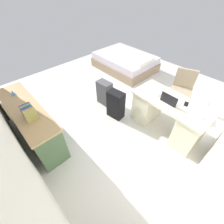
{
  "coord_description": "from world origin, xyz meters",
  "views": [
    {
      "loc": [
        -2.09,
        2.28,
        2.52
      ],
      "look_at": [
        -0.62,
        0.89,
        0.6
      ],
      "focal_mm": 24.35,
      "sensor_mm": 36.0,
      "label": 1
    }
  ],
  "objects_px": {
    "office_chair": "(180,92)",
    "suitcase_spare_grey": "(105,93)",
    "desk": "(167,115)",
    "bed": "(125,62)",
    "cell_phone_near_laptop": "(186,104)",
    "laptop": "(170,101)",
    "figurine_small": "(13,93)",
    "computer_mouse": "(159,95)",
    "suitcase_black": "(116,105)",
    "credenza": "(32,123)",
    "desk_lamp": "(206,104)"
  },
  "relations": [
    {
      "from": "desk",
      "to": "figurine_small",
      "type": "relative_size",
      "value": 13.29
    },
    {
      "from": "desk",
      "to": "suitcase_spare_grey",
      "type": "bearing_deg",
      "value": 12.55
    },
    {
      "from": "desk",
      "to": "computer_mouse",
      "type": "bearing_deg",
      "value": 7.15
    },
    {
      "from": "office_chair",
      "to": "desk_lamp",
      "type": "relative_size",
      "value": 2.72
    },
    {
      "from": "office_chair",
      "to": "laptop",
      "type": "distance_m",
      "value": 1.04
    },
    {
      "from": "suitcase_spare_grey",
      "to": "cell_phone_near_laptop",
      "type": "relative_size",
      "value": 4.44
    },
    {
      "from": "credenza",
      "to": "cell_phone_near_laptop",
      "type": "relative_size",
      "value": 13.24
    },
    {
      "from": "credenza",
      "to": "cell_phone_near_laptop",
      "type": "xyz_separation_m",
      "value": [
        -1.86,
        -2.15,
        0.37
      ]
    },
    {
      "from": "bed",
      "to": "desk_lamp",
      "type": "height_order",
      "value": "desk_lamp"
    },
    {
      "from": "office_chair",
      "to": "suitcase_spare_grey",
      "type": "relative_size",
      "value": 1.56
    },
    {
      "from": "bed",
      "to": "laptop",
      "type": "relative_size",
      "value": 6.02
    },
    {
      "from": "office_chair",
      "to": "suitcase_spare_grey",
      "type": "distance_m",
      "value": 1.79
    },
    {
      "from": "office_chair",
      "to": "suitcase_spare_grey",
      "type": "xyz_separation_m",
      "value": [
        1.33,
        1.2,
        -0.12
      ]
    },
    {
      "from": "bed",
      "to": "laptop",
      "type": "xyz_separation_m",
      "value": [
        -2.41,
        1.45,
        0.56
      ]
    },
    {
      "from": "desk",
      "to": "desk_lamp",
      "type": "bearing_deg",
      "value": 177.92
    },
    {
      "from": "office_chair",
      "to": "cell_phone_near_laptop",
      "type": "bearing_deg",
      "value": 118.3
    },
    {
      "from": "suitcase_black",
      "to": "suitcase_spare_grey",
      "type": "xyz_separation_m",
      "value": [
        0.53,
        -0.14,
        -0.03
      ]
    },
    {
      "from": "suitcase_spare_grey",
      "to": "cell_phone_near_laptop",
      "type": "xyz_separation_m",
      "value": [
        -1.73,
        -0.44,
        0.46
      ]
    },
    {
      "from": "figurine_small",
      "to": "bed",
      "type": "bearing_deg",
      "value": -85.23
    },
    {
      "from": "suitcase_black",
      "to": "laptop",
      "type": "bearing_deg",
      "value": -165.34
    },
    {
      "from": "office_chair",
      "to": "laptop",
      "type": "xyz_separation_m",
      "value": [
        -0.18,
        0.95,
        0.39
      ]
    },
    {
      "from": "credenza",
      "to": "suitcase_black",
      "type": "xyz_separation_m",
      "value": [
        -0.66,
        -1.57,
        -0.06
      ]
    },
    {
      "from": "credenza",
      "to": "suitcase_spare_grey",
      "type": "bearing_deg",
      "value": -94.35
    },
    {
      "from": "office_chair",
      "to": "bed",
      "type": "bearing_deg",
      "value": -12.81
    },
    {
      "from": "desk",
      "to": "cell_phone_near_laptop",
      "type": "xyz_separation_m",
      "value": [
        -0.22,
        -0.1,
        0.37
      ]
    },
    {
      "from": "bed",
      "to": "credenza",
      "type": "bearing_deg",
      "value": 102.71
    },
    {
      "from": "office_chair",
      "to": "computer_mouse",
      "type": "xyz_separation_m",
      "value": [
        0.08,
        0.9,
        0.35
      ]
    },
    {
      "from": "computer_mouse",
      "to": "laptop",
      "type": "bearing_deg",
      "value": 170.98
    },
    {
      "from": "suitcase_black",
      "to": "laptop",
      "type": "xyz_separation_m",
      "value": [
        -0.97,
        -0.39,
        0.47
      ]
    },
    {
      "from": "suitcase_spare_grey",
      "to": "bed",
      "type": "bearing_deg",
      "value": -66.16
    },
    {
      "from": "computer_mouse",
      "to": "cell_phone_near_laptop",
      "type": "distance_m",
      "value": 0.51
    },
    {
      "from": "desk",
      "to": "office_chair",
      "type": "relative_size",
      "value": 1.55
    },
    {
      "from": "desk",
      "to": "cell_phone_near_laptop",
      "type": "distance_m",
      "value": 0.44
    },
    {
      "from": "desk",
      "to": "suitcase_black",
      "type": "height_order",
      "value": "desk"
    },
    {
      "from": "laptop",
      "to": "suitcase_spare_grey",
      "type": "bearing_deg",
      "value": 9.57
    },
    {
      "from": "desk",
      "to": "computer_mouse",
      "type": "height_order",
      "value": "computer_mouse"
    },
    {
      "from": "laptop",
      "to": "desk_lamp",
      "type": "xyz_separation_m",
      "value": [
        -0.52,
        -0.07,
        0.21
      ]
    },
    {
      "from": "laptop",
      "to": "figurine_small",
      "type": "relative_size",
      "value": 2.88
    },
    {
      "from": "suitcase_black",
      "to": "desk_lamp",
      "type": "bearing_deg",
      "value": -170.27
    },
    {
      "from": "bed",
      "to": "cell_phone_near_laptop",
      "type": "bearing_deg",
      "value": 154.33
    },
    {
      "from": "suitcase_black",
      "to": "suitcase_spare_grey",
      "type": "bearing_deg",
      "value": -21.75
    },
    {
      "from": "credenza",
      "to": "desk_lamp",
      "type": "relative_size",
      "value": 5.22
    },
    {
      "from": "laptop",
      "to": "computer_mouse",
      "type": "xyz_separation_m",
      "value": [
        0.26,
        -0.05,
        -0.03
      ]
    },
    {
      "from": "desk_lamp",
      "to": "figurine_small",
      "type": "height_order",
      "value": "desk_lamp"
    },
    {
      "from": "bed",
      "to": "cell_phone_near_laptop",
      "type": "xyz_separation_m",
      "value": [
        -2.64,
        1.27,
        0.52
      ]
    },
    {
      "from": "credenza",
      "to": "cell_phone_near_laptop",
      "type": "height_order",
      "value": "credenza"
    },
    {
      "from": "suitcase_spare_grey",
      "to": "cell_phone_near_laptop",
      "type": "distance_m",
      "value": 1.85
    },
    {
      "from": "bed",
      "to": "figurine_small",
      "type": "bearing_deg",
      "value": 94.77
    },
    {
      "from": "computer_mouse",
      "to": "cell_phone_near_laptop",
      "type": "height_order",
      "value": "computer_mouse"
    },
    {
      "from": "cell_phone_near_laptop",
      "to": "desk_lamp",
      "type": "bearing_deg",
      "value": 141.06
    }
  ]
}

